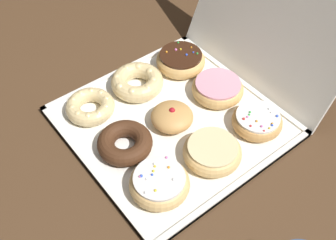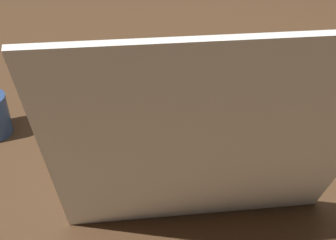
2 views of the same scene
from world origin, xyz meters
name	(u,v)px [view 1 (image 1 of 2)]	position (x,y,z in m)	size (l,w,h in m)	color
ground_plane	(172,124)	(0.00, 0.00, 0.00)	(3.00, 3.00, 0.00)	#4C331E
donut_box	(172,122)	(0.00, 0.00, 0.01)	(0.42, 0.42, 0.01)	white
box_lid_open	(279,2)	(0.00, 0.29, 0.19)	(0.42, 0.41, 0.01)	white
cruller_donut_0	(90,106)	(-0.13, -0.13, 0.03)	(0.11, 0.11, 0.03)	#EACC8C
chocolate_cake_ring_donut_1	(125,142)	(0.00, -0.12, 0.03)	(0.11, 0.11, 0.04)	#472816
sprinkle_donut_2	(159,183)	(0.12, -0.13, 0.03)	(0.12, 0.12, 0.04)	#E5B770
cruller_donut_3	(135,83)	(-0.13, 0.00, 0.03)	(0.12, 0.12, 0.04)	#EACC8C
jelly_filled_donut_4	(172,117)	(0.01, -0.01, 0.03)	(0.09, 0.09, 0.05)	tan
glazed_ring_donut_5	(213,151)	(0.13, 0.00, 0.03)	(0.12, 0.12, 0.04)	#E5B770
sprinkle_donut_6	(181,60)	(-0.13, 0.13, 0.03)	(0.12, 0.12, 0.04)	tan
pink_frosted_donut_7	(217,88)	(0.00, 0.13, 0.03)	(0.12, 0.12, 0.04)	tan
sprinkle_donut_8	(257,121)	(0.12, 0.13, 0.03)	(0.11, 0.11, 0.04)	tan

